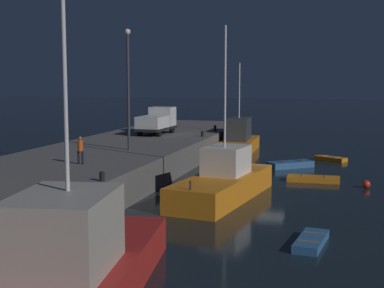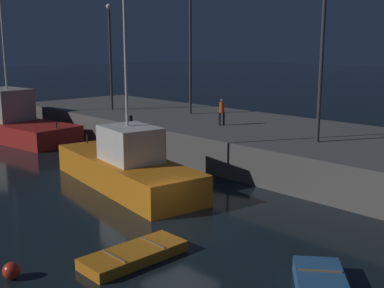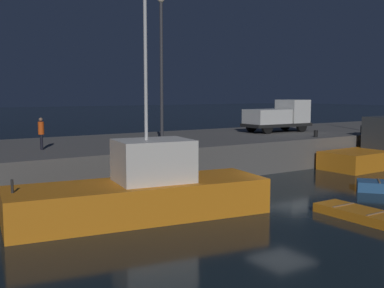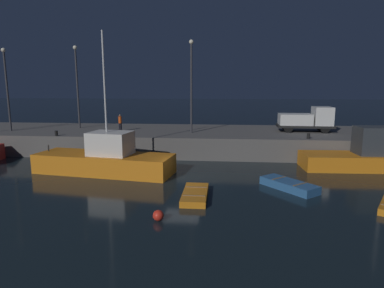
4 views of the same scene
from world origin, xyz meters
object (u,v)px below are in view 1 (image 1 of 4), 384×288
(fishing_boat_blue, at_px, (223,182))
(mooring_buoy_near, at_px, (366,184))
(fishing_trawler_red, at_px, (238,141))
(rowboat_blue_far, at_px, (331,159))
(dinghy_red_small, at_px, (313,179))
(rowboat_white_mid, at_px, (311,241))
(bollard_west, at_px, (215,128))
(utility_truck, at_px, (157,121))
(dockworker, at_px, (80,148))
(fishing_boat_white, at_px, (69,270))
(dinghy_orange_near, at_px, (290,164))
(bollard_central, at_px, (102,176))
(lamp_post_central, at_px, (128,81))
(bollard_east, at_px, (202,134))

(fishing_boat_blue, xyz_separation_m, mooring_buoy_near, (5.78, -8.61, -0.79))
(fishing_trawler_red, height_order, rowboat_blue_far, fishing_trawler_red)
(dinghy_red_small, bearing_deg, rowboat_blue_far, -4.73)
(rowboat_blue_far, bearing_deg, dinghy_red_small, 175.27)
(rowboat_white_mid, xyz_separation_m, bollard_west, (29.92, 11.39, 2.16))
(utility_truck, distance_m, dockworker, 19.07)
(fishing_boat_white, height_order, dinghy_red_small, fishing_boat_white)
(fishing_boat_blue, bearing_deg, dinghy_orange_near, -11.99)
(fishing_boat_blue, height_order, rowboat_blue_far, fishing_boat_blue)
(rowboat_white_mid, relative_size, dockworker, 1.90)
(rowboat_blue_far, height_order, dockworker, dockworker)
(fishing_trawler_red, xyz_separation_m, fishing_boat_white, (-38.51, -1.86, 0.11))
(bollard_west, bearing_deg, utility_truck, 130.87)
(mooring_buoy_near, distance_m, bollard_west, 21.27)
(fishing_trawler_red, relative_size, fishing_boat_white, 0.84)
(dockworker, height_order, bollard_central, dockworker)
(dinghy_red_small, height_order, lamp_post_central, lamp_post_central)
(rowboat_white_mid, distance_m, dockworker, 16.40)
(dinghy_red_small, xyz_separation_m, rowboat_blue_far, (10.73, -0.89, -0.01))
(fishing_boat_white, bearing_deg, dinghy_red_small, -14.33)
(dockworker, bearing_deg, dinghy_orange_near, -38.12)
(dinghy_red_small, bearing_deg, bollard_central, 143.83)
(rowboat_blue_far, xyz_separation_m, mooring_buoy_near, (-12.26, -2.70, 0.09))
(mooring_buoy_near, bearing_deg, fishing_boat_blue, 123.89)
(dinghy_orange_near, relative_size, utility_truck, 0.69)
(rowboat_white_mid, bearing_deg, fishing_boat_white, 141.65)
(bollard_east, bearing_deg, utility_truck, 77.96)
(utility_truck, bearing_deg, mooring_buoy_near, -121.63)
(rowboat_white_mid, xyz_separation_m, lamp_post_central, (14.18, 14.35, 7.00))
(fishing_boat_white, bearing_deg, bollard_east, 7.18)
(mooring_buoy_near, bearing_deg, rowboat_blue_far, 12.40)
(rowboat_blue_far, bearing_deg, utility_truck, 92.18)
(rowboat_blue_far, height_order, mooring_buoy_near, mooring_buoy_near)
(rowboat_blue_far, relative_size, bollard_east, 6.13)
(dockworker, bearing_deg, bollard_central, -143.07)
(fishing_trawler_red, height_order, fishing_boat_blue, fishing_boat_blue)
(fishing_boat_white, relative_size, dockworker, 7.67)
(bollard_west, bearing_deg, rowboat_white_mid, -159.16)
(fishing_trawler_red, height_order, dockworker, fishing_trawler_red)
(rowboat_white_mid, height_order, mooring_buoy_near, mooring_buoy_near)
(fishing_trawler_red, relative_size, rowboat_white_mid, 3.39)
(bollard_west, bearing_deg, dinghy_red_small, -143.34)
(mooring_buoy_near, bearing_deg, dinghy_red_small, 66.91)
(fishing_boat_blue, relative_size, bollard_west, 17.24)
(dockworker, bearing_deg, rowboat_white_mid, -114.94)
(dinghy_red_small, relative_size, bollard_east, 7.52)
(fishing_boat_white, height_order, lamp_post_central, lamp_post_central)
(fishing_boat_blue, height_order, fishing_boat_white, fishing_boat_blue)
(fishing_boat_blue, relative_size, lamp_post_central, 1.22)
(lamp_post_central, distance_m, bollard_west, 16.73)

